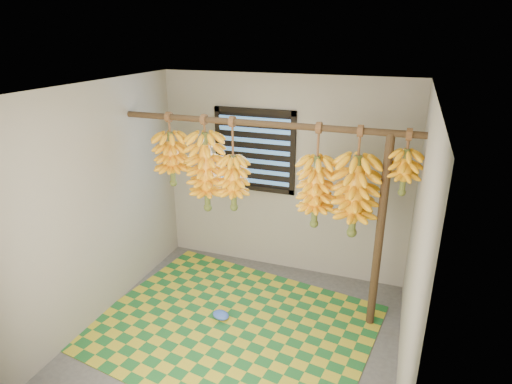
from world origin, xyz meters
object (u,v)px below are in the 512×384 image
at_px(support_post, 379,236).
at_px(plastic_bag, 221,315).
at_px(woven_mat, 231,326).
at_px(banana_bunch_c, 234,183).
at_px(banana_bunch_e, 355,196).
at_px(banana_bunch_a, 172,159).
at_px(banana_bunch_b, 206,172).
at_px(banana_bunch_f, 404,172).
at_px(banana_bunch_d, 316,192).

xyz_separation_m(support_post, plastic_bag, (-1.48, -0.47, -0.95)).
xyz_separation_m(woven_mat, banana_bunch_c, (-0.17, 0.54, 1.36)).
relative_size(banana_bunch_c, banana_bunch_e, 0.91).
distance_m(woven_mat, banana_bunch_a, 1.86).
xyz_separation_m(banana_bunch_b, banana_bunch_e, (1.55, 0.00, -0.07)).
height_order(banana_bunch_c, banana_bunch_e, same).
relative_size(support_post, banana_bunch_f, 3.31).
xyz_separation_m(support_post, banana_bunch_c, (-1.50, 0.00, 0.36)).
height_order(banana_bunch_a, banana_bunch_d, same).
distance_m(banana_bunch_c, banana_bunch_f, 1.68).
bearing_deg(banana_bunch_c, banana_bunch_a, 180.00).
relative_size(woven_mat, banana_bunch_f, 4.47).
xyz_separation_m(banana_bunch_c, banana_bunch_e, (1.24, 0.00, 0.01)).
distance_m(support_post, banana_bunch_a, 2.28).
xyz_separation_m(banana_bunch_b, banana_bunch_d, (1.17, 0.00, -0.07)).
bearing_deg(woven_mat, banana_bunch_c, 107.76).
bearing_deg(banana_bunch_b, banana_bunch_f, 0.00).
height_order(plastic_bag, banana_bunch_d, banana_bunch_d).
xyz_separation_m(banana_bunch_a, banana_bunch_d, (1.58, 0.00, -0.18)).
bearing_deg(banana_bunch_b, banana_bunch_e, 0.00).
xyz_separation_m(woven_mat, plastic_bag, (-0.15, 0.07, 0.04)).
xyz_separation_m(support_post, banana_bunch_d, (-0.64, 0.00, 0.37)).
height_order(banana_bunch_d, banana_bunch_f, same).
height_order(support_post, banana_bunch_e, banana_bunch_e).
xyz_separation_m(plastic_bag, banana_bunch_c, (-0.02, 0.47, 1.31)).
bearing_deg(plastic_bag, banana_bunch_a, 147.62).
bearing_deg(banana_bunch_e, banana_bunch_d, 180.00).
height_order(support_post, woven_mat, support_post).
bearing_deg(banana_bunch_c, banana_bunch_e, 0.00).
distance_m(support_post, banana_bunch_d, 0.74).
bearing_deg(banana_bunch_e, banana_bunch_f, 0.00).
bearing_deg(banana_bunch_c, banana_bunch_b, 180.00).
bearing_deg(banana_bunch_d, support_post, 0.00).
bearing_deg(plastic_bag, banana_bunch_c, 92.78).
distance_m(support_post, banana_bunch_f, 0.68).
height_order(woven_mat, banana_bunch_b, banana_bunch_b).
bearing_deg(banana_bunch_c, plastic_bag, -87.22).
bearing_deg(support_post, plastic_bag, -162.48).
height_order(support_post, plastic_bag, support_post).
bearing_deg(banana_bunch_e, banana_bunch_c, 180.00).
distance_m(woven_mat, banana_bunch_e, 1.82).
distance_m(plastic_bag, banana_bunch_c, 1.39).
relative_size(banana_bunch_b, banana_bunch_d, 0.99).
bearing_deg(support_post, banana_bunch_e, 180.00).
relative_size(woven_mat, banana_bunch_e, 2.51).
height_order(banana_bunch_b, banana_bunch_f, same).
bearing_deg(support_post, banana_bunch_f, 0.00).
distance_m(banana_bunch_d, banana_bunch_f, 0.84).
relative_size(woven_mat, banana_bunch_c, 2.75).
distance_m(woven_mat, banana_bunch_b, 1.61).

